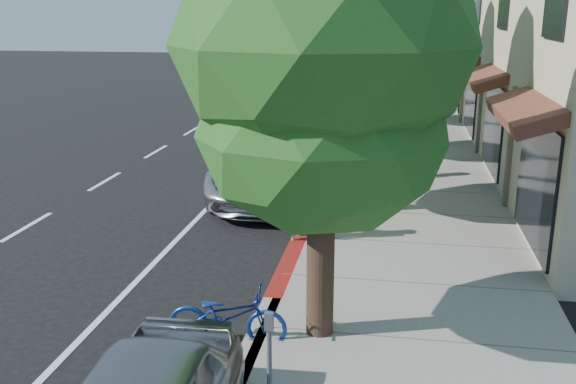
% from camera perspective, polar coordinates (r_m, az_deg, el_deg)
% --- Properties ---
extents(ground, '(120.00, 120.00, 0.00)m').
position_cam_1_polar(ground, '(11.62, -0.45, -7.97)').
color(ground, black).
rests_on(ground, ground).
extents(sidewalk, '(4.60, 56.00, 0.15)m').
position_cam_1_polar(sidewalk, '(19.04, 10.63, 1.58)').
color(sidewalk, gray).
rests_on(sidewalk, ground).
extents(curb, '(0.30, 56.00, 0.15)m').
position_cam_1_polar(curb, '(19.13, 3.73, 1.89)').
color(curb, '#9E998E').
rests_on(curb, ground).
extents(curb_red_segment, '(0.32, 4.00, 0.15)m').
position_cam_1_polar(curb_red_segment, '(12.50, 0.35, -5.82)').
color(curb_red_segment, maroon).
rests_on(curb_red_segment, ground).
extents(street_tree_0, '(4.04, 4.04, 6.73)m').
position_cam_1_polar(street_tree_0, '(8.53, 3.18, 12.28)').
color(street_tree_0, black).
rests_on(street_tree_0, ground).
extents(street_tree_1, '(4.41, 4.41, 6.98)m').
position_cam_1_polar(street_tree_1, '(14.50, 5.98, 14.14)').
color(street_tree_1, black).
rests_on(street_tree_1, ground).
extents(street_tree_2, '(4.42, 4.42, 7.17)m').
position_cam_1_polar(street_tree_2, '(20.49, 7.16, 15.02)').
color(street_tree_2, black).
rests_on(street_tree_2, ground).
extents(street_tree_4, '(4.09, 4.09, 7.55)m').
position_cam_1_polar(street_tree_4, '(32.47, 8.23, 15.92)').
color(street_tree_4, black).
rests_on(street_tree_4, ground).
extents(street_tree_5, '(4.12, 4.12, 7.53)m').
position_cam_1_polar(street_tree_5, '(38.47, 8.50, 15.86)').
color(street_tree_5, black).
rests_on(street_tree_5, ground).
extents(cyclist, '(0.52, 0.69, 1.72)m').
position_cam_1_polar(cyclist, '(13.10, 0.89, -1.16)').
color(cyclist, silver).
rests_on(cyclist, ground).
extents(bicycle, '(1.77, 0.70, 0.91)m').
position_cam_1_polar(bicycle, '(9.45, -5.42, -10.91)').
color(bicycle, navy).
rests_on(bicycle, ground).
extents(silver_suv, '(2.97, 6.13, 1.68)m').
position_cam_1_polar(silver_suv, '(16.70, -1.02, 2.55)').
color(silver_suv, '#B9B8BD').
rests_on(silver_suv, ground).
extents(dark_sedan, '(1.55, 4.12, 1.34)m').
position_cam_1_polar(dark_sedan, '(20.02, 2.64, 4.30)').
color(dark_sedan, '#212427').
rests_on(dark_sedan, ground).
extents(white_pickup, '(2.19, 5.18, 1.49)m').
position_cam_1_polar(white_pickup, '(29.94, 5.05, 8.29)').
color(white_pickup, beige).
rests_on(white_pickup, ground).
extents(dark_suv_far, '(1.95, 4.71, 1.60)m').
position_cam_1_polar(dark_suv_far, '(35.04, 5.73, 9.47)').
color(dark_suv_far, black).
rests_on(dark_suv_far, ground).
extents(pedestrian, '(1.01, 0.82, 1.95)m').
position_cam_1_polar(pedestrian, '(17.95, 7.19, 4.31)').
color(pedestrian, black).
rests_on(pedestrian, sidewalk).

